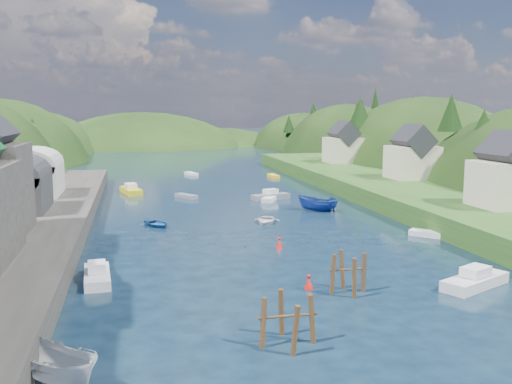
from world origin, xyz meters
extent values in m
plane|color=black|center=(0.00, 50.00, 0.00)|extent=(600.00, 600.00, 0.00)
ellipsoid|color=black|center=(-45.00, 118.00, -8.43)|extent=(44.00, 75.56, 48.19)
ellipsoid|color=black|center=(-45.00, 160.00, -6.82)|extent=(44.00, 75.56, 39.00)
ellipsoid|color=black|center=(45.00, 75.00, -8.40)|extent=(36.00, 75.56, 48.00)
ellipsoid|color=black|center=(45.00, 118.00, -7.78)|extent=(36.00, 75.56, 44.49)
ellipsoid|color=black|center=(45.00, 160.00, -6.30)|extent=(36.00, 75.56, 36.00)
ellipsoid|color=black|center=(-10.00, 170.00, -10.00)|extent=(80.00, 60.00, 44.00)
ellipsoid|color=black|center=(18.00, 180.00, -12.00)|extent=(70.00, 56.00, 36.00)
cone|color=black|center=(-34.84, 101.96, 8.55)|extent=(4.07, 4.07, 5.12)
cone|color=black|center=(-40.40, 115.27, 9.98)|extent=(4.56, 4.56, 8.56)
cone|color=black|center=(-43.78, 124.71, 8.06)|extent=(4.75, 4.75, 5.44)
cone|color=black|center=(-41.20, 135.47, 8.99)|extent=(4.27, 4.27, 7.26)
cone|color=black|center=(36.15, 40.77, 9.84)|extent=(5.29, 5.29, 6.42)
cone|color=black|center=(36.51, 50.15, 12.47)|extent=(4.07, 4.07, 5.97)
cone|color=black|center=(39.10, 60.18, 7.85)|extent=(3.40, 3.40, 5.16)
cone|color=black|center=(41.96, 73.75, 11.30)|extent=(4.94, 4.94, 8.53)
cone|color=black|center=(33.61, 80.45, 12.27)|extent=(5.25, 5.25, 6.44)
cone|color=black|center=(42.03, 92.02, 13.25)|extent=(3.36, 3.36, 9.57)
cone|color=black|center=(43.49, 106.62, 10.94)|extent=(4.57, 4.57, 7.56)
cone|color=black|center=(40.70, 118.46, 8.81)|extent=(3.59, 3.59, 5.74)
cone|color=black|center=(38.57, 127.83, 11.73)|extent=(4.14, 4.14, 6.27)
cone|color=black|center=(34.73, 140.50, 8.46)|extent=(3.83, 3.83, 5.62)
cube|color=#2D2B28|center=(-24.00, 20.00, 1.00)|extent=(12.00, 110.00, 2.00)
cube|color=#2D2D30|center=(-26.00, 33.00, 4.00)|extent=(7.00, 9.00, 4.00)
cylinder|color=#2D2D30|center=(-26.00, 33.00, 6.00)|extent=(7.00, 9.00, 7.00)
cube|color=#B2B2A8|center=(-26.00, 45.00, 4.00)|extent=(7.00, 9.00, 4.00)
cylinder|color=#B2B2A8|center=(-26.00, 45.00, 6.00)|extent=(7.00, 9.00, 7.00)
cube|color=#234719|center=(25.00, 40.00, 1.20)|extent=(16.00, 120.00, 2.40)
cube|color=beige|center=(27.00, 22.00, 4.90)|extent=(7.00, 6.00, 5.00)
cube|color=black|center=(27.00, 22.00, 8.24)|extent=(5.15, 6.24, 5.15)
cube|color=beige|center=(29.00, 48.00, 4.90)|extent=(7.00, 6.00, 5.00)
cube|color=black|center=(29.00, 48.00, 8.24)|extent=(5.15, 6.24, 5.15)
cube|color=beige|center=(28.00, 75.00, 4.90)|extent=(7.00, 6.00, 5.00)
cube|color=black|center=(28.00, 75.00, 8.24)|extent=(5.15, 6.24, 5.15)
cylinder|color=#382314|center=(-3.52, -3.45, 1.11)|extent=(0.32, 0.32, 3.42)
cylinder|color=#382314|center=(-4.94, -2.03, 1.11)|extent=(0.32, 0.32, 3.42)
cylinder|color=#382314|center=(-6.37, -3.45, 1.11)|extent=(0.32, 0.32, 3.42)
cylinder|color=#382314|center=(-4.94, -4.87, 1.11)|extent=(0.32, 0.32, 3.42)
cylinder|color=#382314|center=(-4.94, -3.45, 1.69)|extent=(3.41, 0.16, 0.16)
cylinder|color=#382314|center=(2.87, 4.49, 1.13)|extent=(0.32, 0.32, 3.47)
cylinder|color=#382314|center=(1.70, 5.66, 1.13)|extent=(0.32, 0.32, 3.47)
cylinder|color=#382314|center=(0.53, 4.49, 1.13)|extent=(0.32, 0.32, 3.47)
cylinder|color=#382314|center=(1.70, 3.31, 1.13)|extent=(0.32, 0.32, 3.47)
cylinder|color=#382314|center=(1.70, 4.49, 1.72)|extent=(2.82, 0.16, 0.16)
cone|color=#B8140E|center=(-0.79, 5.92, 0.45)|extent=(0.70, 0.70, 0.90)
sphere|color=#B8140E|center=(-0.79, 5.92, 0.95)|extent=(0.30, 0.30, 0.30)
cone|color=#B8140E|center=(0.14, 18.24, 0.45)|extent=(0.70, 0.70, 0.90)
sphere|color=#B8140E|center=(0.14, 18.24, 0.95)|extent=(0.30, 0.30, 0.30)
cube|color=gold|center=(-13.65, 57.26, 0.41)|extent=(3.64, 6.85, 0.91)
cube|color=silver|center=(-13.65, 57.26, 1.26)|extent=(2.01, 2.58, 0.70)
cube|color=silver|center=(-2.00, 79.99, 0.26)|extent=(2.52, 4.39, 0.58)
imported|color=navy|center=(9.91, 36.46, 0.90)|extent=(5.55, 5.01, 2.11)
cube|color=slate|center=(-5.65, 50.95, 0.26)|extent=(3.32, 4.16, 0.57)
imported|color=navy|center=(-10.78, 31.08, 0.28)|extent=(4.44, 5.02, 0.86)
cube|color=slate|center=(6.30, 47.18, 0.36)|extent=(6.02, 3.55, 0.80)
cube|color=silver|center=(6.30, 47.18, 1.15)|extent=(2.31, 1.87, 0.70)
cube|color=yellow|center=(13.05, 72.88, 0.27)|extent=(1.55, 4.30, 0.59)
cube|color=white|center=(16.72, 19.70, 0.28)|extent=(4.11, 4.12, 0.61)
cube|color=silver|center=(-16.07, 11.03, 0.36)|extent=(2.29, 5.84, 0.80)
cube|color=silver|center=(-16.07, 11.03, 1.15)|extent=(1.46, 2.09, 0.70)
cube|color=silver|center=(11.39, 3.75, 0.39)|extent=(6.39, 4.55, 0.86)
cube|color=silver|center=(11.39, 3.75, 1.21)|extent=(2.55, 2.23, 0.70)
imported|color=silver|center=(-17.00, -5.65, 0.95)|extent=(5.46, 5.62, 2.20)
imported|color=silver|center=(1.64, 30.27, 0.30)|extent=(4.31, 5.07, 0.89)
cube|color=silver|center=(5.83, 45.76, 0.28)|extent=(3.37, 4.70, 0.63)
camera|label=1|loc=(-13.04, -32.68, 13.09)|focal=40.00mm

